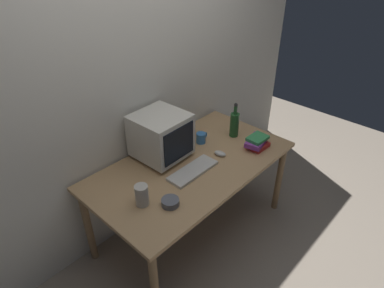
{
  "coord_description": "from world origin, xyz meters",
  "views": [
    {
      "loc": [
        -1.54,
        -1.43,
        2.27
      ],
      "look_at": [
        0.0,
        0.0,
        0.92
      ],
      "focal_mm": 31.06,
      "sensor_mm": 36.0,
      "label": 1
    }
  ],
  "objects_px": {
    "bottle_tall": "(234,124)",
    "bottle_short": "(191,127)",
    "computer_mouse": "(220,154)",
    "book_stack": "(257,142)",
    "mug": "(201,138)",
    "keyboard": "(193,171)",
    "cd_spindle": "(170,202)",
    "crt_monitor": "(161,136)",
    "metal_canister": "(142,195)"
  },
  "relations": [
    {
      "from": "metal_canister",
      "to": "computer_mouse",
      "type": "bearing_deg",
      "value": -1.42
    },
    {
      "from": "bottle_tall",
      "to": "mug",
      "type": "xyz_separation_m",
      "value": [
        -0.28,
        0.14,
        -0.07
      ]
    },
    {
      "from": "crt_monitor",
      "to": "metal_canister",
      "type": "height_order",
      "value": "crt_monitor"
    },
    {
      "from": "bottle_short",
      "to": "cd_spindle",
      "type": "distance_m",
      "value": 0.94
    },
    {
      "from": "keyboard",
      "to": "cd_spindle",
      "type": "xyz_separation_m",
      "value": [
        -0.36,
        -0.13,
        0.01
      ]
    },
    {
      "from": "cd_spindle",
      "to": "computer_mouse",
      "type": "bearing_deg",
      "value": 10.32
    },
    {
      "from": "metal_canister",
      "to": "mug",
      "type": "bearing_deg",
      "value": 15.04
    },
    {
      "from": "bottle_tall",
      "to": "book_stack",
      "type": "distance_m",
      "value": 0.26
    },
    {
      "from": "mug",
      "to": "cd_spindle",
      "type": "bearing_deg",
      "value": -152.91
    },
    {
      "from": "bottle_short",
      "to": "mug",
      "type": "height_order",
      "value": "bottle_short"
    },
    {
      "from": "keyboard",
      "to": "book_stack",
      "type": "height_order",
      "value": "book_stack"
    },
    {
      "from": "bottle_short",
      "to": "mug",
      "type": "relative_size",
      "value": 1.37
    },
    {
      "from": "crt_monitor",
      "to": "bottle_short",
      "type": "relative_size",
      "value": 2.44
    },
    {
      "from": "keyboard",
      "to": "metal_canister",
      "type": "height_order",
      "value": "metal_canister"
    },
    {
      "from": "computer_mouse",
      "to": "bottle_short",
      "type": "xyz_separation_m",
      "value": [
        0.1,
        0.41,
        0.04
      ]
    },
    {
      "from": "crt_monitor",
      "to": "book_stack",
      "type": "bearing_deg",
      "value": -37.02
    },
    {
      "from": "book_stack",
      "to": "cd_spindle",
      "type": "distance_m",
      "value": 0.98
    },
    {
      "from": "computer_mouse",
      "to": "mug",
      "type": "height_order",
      "value": "mug"
    },
    {
      "from": "bottle_tall",
      "to": "metal_canister",
      "type": "distance_m",
      "value": 1.12
    },
    {
      "from": "computer_mouse",
      "to": "mug",
      "type": "xyz_separation_m",
      "value": [
        0.04,
        0.24,
        0.03
      ]
    },
    {
      "from": "keyboard",
      "to": "computer_mouse",
      "type": "distance_m",
      "value": 0.31
    },
    {
      "from": "bottle_tall",
      "to": "mug",
      "type": "height_order",
      "value": "bottle_tall"
    },
    {
      "from": "crt_monitor",
      "to": "mug",
      "type": "bearing_deg",
      "value": -13.29
    },
    {
      "from": "computer_mouse",
      "to": "metal_canister",
      "type": "distance_m",
      "value": 0.8
    },
    {
      "from": "bottle_short",
      "to": "cd_spindle",
      "type": "height_order",
      "value": "bottle_short"
    },
    {
      "from": "crt_monitor",
      "to": "mug",
      "type": "relative_size",
      "value": 3.34
    },
    {
      "from": "bottle_short",
      "to": "computer_mouse",
      "type": "bearing_deg",
      "value": -103.92
    },
    {
      "from": "computer_mouse",
      "to": "book_stack",
      "type": "relative_size",
      "value": 0.39
    },
    {
      "from": "crt_monitor",
      "to": "bottle_tall",
      "type": "height_order",
      "value": "crt_monitor"
    },
    {
      "from": "keyboard",
      "to": "book_stack",
      "type": "relative_size",
      "value": 1.65
    },
    {
      "from": "mug",
      "to": "metal_canister",
      "type": "bearing_deg",
      "value": -164.96
    },
    {
      "from": "bottle_tall",
      "to": "cd_spindle",
      "type": "bearing_deg",
      "value": -167.03
    },
    {
      "from": "crt_monitor",
      "to": "book_stack",
      "type": "relative_size",
      "value": 1.57
    },
    {
      "from": "keyboard",
      "to": "computer_mouse",
      "type": "height_order",
      "value": "computer_mouse"
    },
    {
      "from": "computer_mouse",
      "to": "bottle_short",
      "type": "height_order",
      "value": "bottle_short"
    },
    {
      "from": "bottle_tall",
      "to": "book_stack",
      "type": "bearing_deg",
      "value": -93.78
    },
    {
      "from": "mug",
      "to": "computer_mouse",
      "type": "bearing_deg",
      "value": -100.12
    },
    {
      "from": "computer_mouse",
      "to": "mug",
      "type": "relative_size",
      "value": 0.83
    },
    {
      "from": "bottle_tall",
      "to": "bottle_short",
      "type": "relative_size",
      "value": 1.94
    },
    {
      "from": "bottle_tall",
      "to": "keyboard",
      "type": "bearing_deg",
      "value": -171.32
    },
    {
      "from": "cd_spindle",
      "to": "metal_canister",
      "type": "bearing_deg",
      "value": 129.94
    },
    {
      "from": "computer_mouse",
      "to": "crt_monitor",
      "type": "bearing_deg",
      "value": 124.05
    },
    {
      "from": "book_stack",
      "to": "bottle_tall",
      "type": "bearing_deg",
      "value": 86.22
    },
    {
      "from": "book_stack",
      "to": "computer_mouse",
      "type": "bearing_deg",
      "value": 154.4
    },
    {
      "from": "crt_monitor",
      "to": "bottle_tall",
      "type": "relative_size",
      "value": 1.26
    },
    {
      "from": "cd_spindle",
      "to": "crt_monitor",
      "type": "bearing_deg",
      "value": 52.81
    },
    {
      "from": "bottle_short",
      "to": "bottle_tall",
      "type": "bearing_deg",
      "value": -54.13
    },
    {
      "from": "bottle_short",
      "to": "metal_canister",
      "type": "relative_size",
      "value": 1.09
    },
    {
      "from": "crt_monitor",
      "to": "computer_mouse",
      "type": "height_order",
      "value": "crt_monitor"
    },
    {
      "from": "keyboard",
      "to": "book_stack",
      "type": "bearing_deg",
      "value": -14.77
    }
  ]
}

